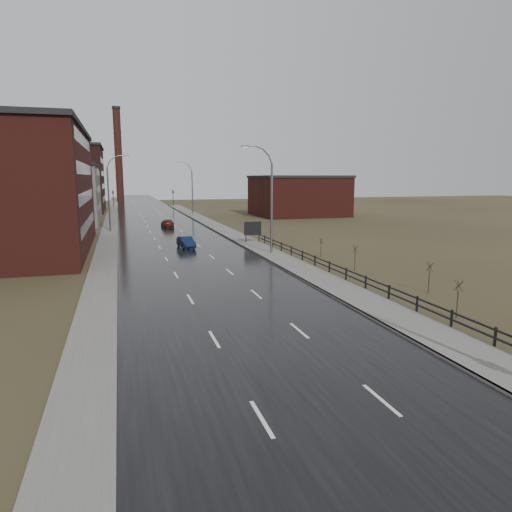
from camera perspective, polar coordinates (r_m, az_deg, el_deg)
ground at (r=14.16m, az=16.07°, el=-25.52°), size 320.00×320.00×0.00m
road at (r=70.36m, az=-11.22°, el=3.03°), size 14.00×300.00×0.06m
sidewalk_right at (r=47.77m, az=2.09°, el=0.14°), size 3.20×180.00×0.18m
curb_right at (r=47.31m, az=0.35°, el=0.05°), size 0.16×180.00×0.18m
sidewalk_left at (r=70.06m, az=-17.91°, el=2.74°), size 2.40×260.00×0.12m
warehouse_mid at (r=88.37m, az=-24.28°, el=7.10°), size 16.32×20.40×10.50m
warehouse_far at (r=118.73m, az=-24.93°, el=8.74°), size 26.52×24.48×15.50m
building_right at (r=98.80m, az=5.30°, el=7.53°), size 18.36×16.32×8.50m
smokestack at (r=159.76m, az=-16.82°, el=12.05°), size 2.70×2.70×30.70m
streetlight_right_mid at (r=48.06m, az=1.63°, el=7.10°), size 3.36×0.28×11.35m
streetlight_left at (r=71.63m, az=-17.72°, el=7.53°), size 3.36×0.28×11.35m
streetlight_right_far at (r=100.74m, az=-8.15°, el=8.42°), size 3.36×0.28×11.35m
guardrail at (r=33.42m, az=14.15°, el=-3.27°), size 0.10×53.05×1.10m
shrub_c at (r=28.94m, az=23.91°, el=-4.82°), size 0.54×0.57×2.29m
shrub_d at (r=34.40m, az=20.83°, el=-2.44°), size 0.53×0.56×2.24m
shrub_e at (r=40.80m, az=12.28°, el=-0.13°), size 0.55×0.58×2.30m
shrub_f at (r=47.21m, az=8.13°, el=1.12°), size 0.48×0.50×1.98m
billboard at (r=56.37m, az=-0.43°, el=3.40°), size 2.20×0.17×2.73m
traffic_light_left at (r=129.64m, az=-17.46°, el=7.81°), size 0.58×2.73×5.30m
traffic_light_right at (r=130.44m, az=-10.35°, el=8.11°), size 0.58×2.73×5.30m
car_near at (r=53.26m, az=-8.74°, el=1.65°), size 1.81×4.08×1.30m
car_far at (r=75.85m, az=-11.01°, el=4.03°), size 1.95×4.28×1.42m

